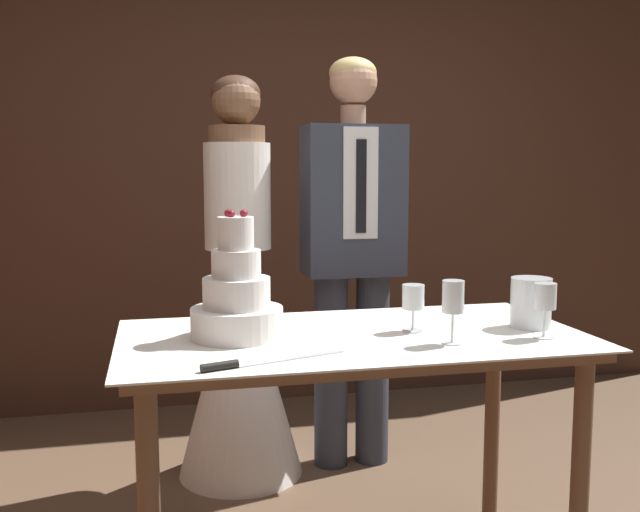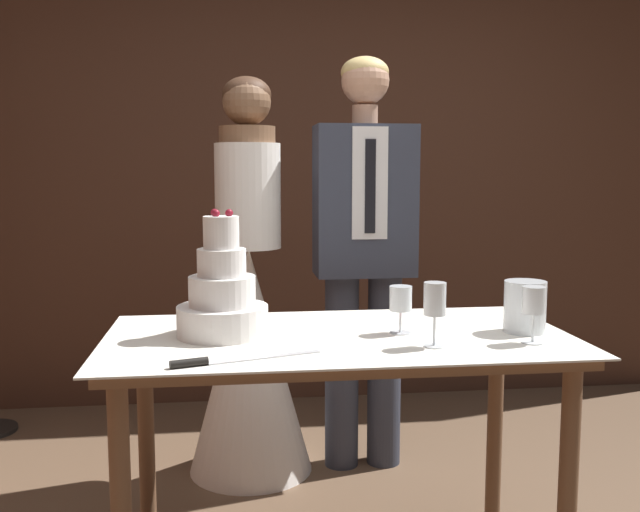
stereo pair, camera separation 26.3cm
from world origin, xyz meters
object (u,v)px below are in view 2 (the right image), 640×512
(cake_table, at_px, (338,366))
(wine_glass_near, at_px, (401,301))
(wine_glass_middle, at_px, (435,303))
(wine_glass_far, at_px, (534,302))
(bride, at_px, (250,331))
(tiered_cake, at_px, (222,297))
(cake_knife, at_px, (218,361))
(groom, at_px, (364,241))
(hurricane_candle, at_px, (525,308))

(cake_table, relative_size, wine_glass_near, 9.56)
(wine_glass_middle, relative_size, wine_glass_far, 1.12)
(wine_glass_near, xyz_separation_m, bride, (-0.45, 0.92, -0.29))
(tiered_cake, relative_size, bride, 0.23)
(cake_knife, height_order, wine_glass_near, wine_glass_near)
(wine_glass_far, distance_m, groom, 1.14)
(tiered_cake, distance_m, wine_glass_far, 0.93)
(wine_glass_far, xyz_separation_m, hurricane_candle, (0.03, 0.14, -0.05))
(tiered_cake, xyz_separation_m, wine_glass_far, (0.91, -0.22, 0.00))
(wine_glass_near, distance_m, wine_glass_middle, 0.19)
(wine_glass_middle, bearing_deg, tiered_cake, 159.56)
(tiered_cake, xyz_separation_m, cake_knife, (-0.01, -0.33, -0.11))
(tiered_cake, height_order, bride, bride)
(hurricane_candle, distance_m, groom, 1.01)
(wine_glass_far, height_order, groom, groom)
(cake_knife, bearing_deg, wine_glass_near, 9.26)
(wine_glass_near, xyz_separation_m, groom, (0.06, 0.92, 0.10))
(cake_table, distance_m, groom, 0.99)
(hurricane_candle, bearing_deg, wine_glass_near, 175.69)
(hurricane_candle, height_order, bride, bride)
(cake_table, height_order, wine_glass_near, wine_glass_near)
(cake_table, height_order, groom, groom)
(tiered_cake, distance_m, groom, 1.07)
(cake_table, xyz_separation_m, tiered_cake, (-0.36, 0.04, 0.22))
(hurricane_candle, bearing_deg, tiered_cake, 175.55)
(cake_table, relative_size, tiered_cake, 3.68)
(wine_glass_near, distance_m, bride, 1.06)
(wine_glass_near, distance_m, wine_glass_far, 0.40)
(wine_glass_middle, relative_size, bride, 0.11)
(cake_table, bearing_deg, wine_glass_near, -1.52)
(cake_knife, distance_m, bride, 1.22)
(groom, bearing_deg, bride, 179.94)
(wine_glass_middle, distance_m, hurricane_candle, 0.37)
(cake_knife, distance_m, wine_glass_near, 0.63)
(bride, bearing_deg, hurricane_candle, -48.51)
(wine_glass_far, bearing_deg, cake_knife, -173.23)
(cake_table, height_order, tiered_cake, tiered_cake)
(tiered_cake, relative_size, wine_glass_middle, 2.07)
(wine_glass_far, bearing_deg, hurricane_candle, 76.24)
(wine_glass_far, xyz_separation_m, bride, (-0.81, 1.09, -0.31))
(bride, relative_size, groom, 0.95)
(wine_glass_middle, relative_size, groom, 0.10)
(cake_table, height_order, wine_glass_middle, wine_glass_middle)
(bride, bearing_deg, groom, -0.06)
(wine_glass_near, relative_size, bride, 0.09)
(hurricane_candle, bearing_deg, wine_glass_middle, -155.52)
(wine_glass_middle, height_order, bride, bride)
(tiered_cake, bearing_deg, wine_glass_far, -13.36)
(cake_knife, relative_size, wine_glass_middle, 2.16)
(groom, bearing_deg, wine_glass_near, -93.54)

